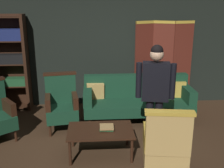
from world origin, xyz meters
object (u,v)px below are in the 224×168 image
at_px(bookshelf, 6,60).
at_px(armchair_gilt_accent, 166,145).
at_px(folding_screen, 163,63).
at_px(armchair_wing_right, 62,104).
at_px(book_tan_leather, 107,127).
at_px(velvet_couch, 137,98).
at_px(book_green_cloth, 107,129).
at_px(standing_figure, 155,89).
at_px(coffee_table, 101,132).

height_order(bookshelf, armchair_gilt_accent, bookshelf).
distance_m(folding_screen, armchair_gilt_accent, 2.85).
distance_m(armchair_wing_right, book_tan_leather, 1.25).
distance_m(folding_screen, velvet_couch, 1.17).
height_order(bookshelf, velvet_couch, bookshelf).
xyz_separation_m(bookshelf, armchair_gilt_accent, (2.76, -2.69, -0.60)).
height_order(book_green_cloth, book_tan_leather, book_tan_leather).
xyz_separation_m(book_green_cloth, book_tan_leather, (0.00, 0.00, 0.03)).
bearing_deg(velvet_couch, standing_figure, -87.06).
xyz_separation_m(bookshelf, book_green_cloth, (2.02, -2.04, -0.66)).
bearing_deg(book_green_cloth, folding_screen, 56.88).
bearing_deg(coffee_table, armchair_wing_right, 125.16).
bearing_deg(bookshelf, book_green_cloth, -45.22).
bearing_deg(standing_figure, armchair_wing_right, 149.25).
bearing_deg(coffee_table, bookshelf, 133.45).
distance_m(bookshelf, standing_figure, 3.39).
bearing_deg(bookshelf, armchair_gilt_accent, -44.22).
bearing_deg(folding_screen, armchair_gilt_accent, -102.74).
bearing_deg(folding_screen, bookshelf, -179.25).
bearing_deg(coffee_table, book_green_cloth, -2.27).
xyz_separation_m(folding_screen, standing_figure, (-0.62, -2.01, 0.04)).
bearing_deg(book_green_cloth, bookshelf, 134.78).
height_order(standing_figure, book_green_cloth, standing_figure).
xyz_separation_m(coffee_table, book_tan_leather, (0.10, -0.00, 0.09)).
relative_size(bookshelf, book_green_cloth, 9.84).
distance_m(bookshelf, book_green_cloth, 2.95).
distance_m(folding_screen, bookshelf, 3.39).
distance_m(standing_figure, book_tan_leather, 0.93).
distance_m(folding_screen, armchair_wing_right, 2.46).
height_order(bookshelf, book_green_cloth, bookshelf).
relative_size(bookshelf, standing_figure, 1.20).
height_order(velvet_couch, book_green_cloth, velvet_couch).
bearing_deg(folding_screen, coffee_table, -124.97).
xyz_separation_m(velvet_couch, coffee_table, (-0.77, -1.29, -0.08)).
bearing_deg(armchair_wing_right, coffee_table, -54.84).
xyz_separation_m(folding_screen, armchair_wing_right, (-2.14, -1.10, -0.50)).
bearing_deg(book_tan_leather, armchair_gilt_accent, -41.32).
distance_m(velvet_couch, standing_figure, 1.35).
distance_m(armchair_gilt_accent, armchair_wing_right, 2.23).
relative_size(standing_figure, book_green_cloth, 8.17).
xyz_separation_m(bookshelf, book_tan_leather, (2.02, -2.04, -0.63)).
relative_size(armchair_wing_right, book_green_cloth, 4.99).
xyz_separation_m(folding_screen, armchair_gilt_accent, (-0.62, -2.74, -0.50)).
height_order(folding_screen, coffee_table, folding_screen).
relative_size(bookshelf, coffee_table, 2.05).
distance_m(folding_screen, coffee_table, 2.61).
height_order(folding_screen, armchair_gilt_accent, folding_screen).
height_order(velvet_couch, standing_figure, standing_figure).
distance_m(bookshelf, book_tan_leather, 2.94).
bearing_deg(book_tan_leather, standing_figure, 5.71).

